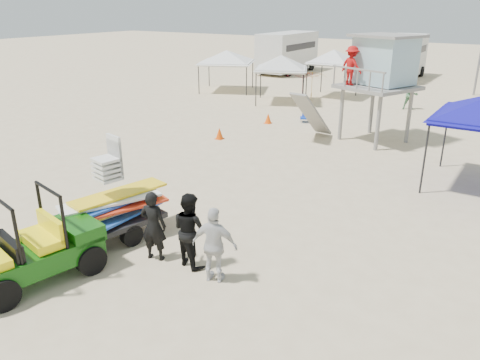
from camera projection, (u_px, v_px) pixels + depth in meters
The scene contains 17 objects.
ground at pixel (148, 271), 10.31m from camera, with size 140.00×140.00×0.00m, color beige.
utility_cart at pixel (31, 242), 9.69m from camera, with size 1.79×2.77×1.94m.
surf_trailer at pixel (115, 203), 11.51m from camera, with size 1.82×2.74×2.30m.
man_left at pixel (153, 226), 10.55m from camera, with size 0.61×0.40×1.66m, color black.
man_mid at pixel (190, 230), 10.31m from camera, with size 0.84×0.65×1.72m, color black.
man_right at pixel (215, 245), 9.69m from camera, with size 0.98×0.41×1.68m, color silver.
lifeguard_tower at pixel (379, 65), 19.09m from camera, with size 3.48×3.48×4.28m.
canopy_white_a at pixel (281, 58), 26.96m from camera, with size 3.71×3.71×3.14m.
canopy_white_b at pixel (226, 52), 30.75m from camera, with size 4.31×4.31×3.05m.
canopy_white_c at pixel (334, 52), 28.54m from camera, with size 2.61×2.61×3.31m.
umbrella_a at pixel (302, 86), 27.75m from camera, with size 1.97×2.01×1.81m, color #B01228.
umbrella_b at pixel (312, 85), 28.94m from camera, with size 1.78×1.81×1.63m, color orange.
cone_near at pixel (219, 133), 20.27m from camera, with size 0.34×0.34×0.50m, color #E64807.
cone_far at pixel (268, 118), 22.91m from camera, with size 0.34×0.34×0.50m, color #FF5208.
beach_chair_a at pixel (307, 116), 23.20m from camera, with size 0.70×0.77×0.64m.
rv_far_left at pixel (288, 51), 39.35m from camera, with size 2.64×6.80×3.25m.
rv_mid_left at pixel (401, 55), 36.00m from camera, with size 2.65×6.50×3.25m.
Camera 1 is at (6.53, -6.42, 5.54)m, focal length 35.00 mm.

